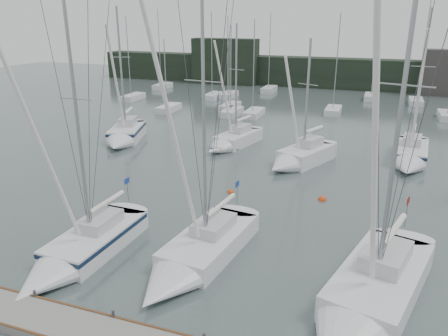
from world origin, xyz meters
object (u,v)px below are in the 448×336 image
object	(u,v)px
sailboat_mid_d	(410,157)
buoy_b	(322,200)
sailboat_near_right	(364,306)
buoy_a	(231,192)
sailboat_near_left	(76,254)
sailboat_mid_c	(297,159)
sailboat_mid_a	(124,136)
sailboat_mid_b	(230,142)
sailboat_near_center	(190,261)

from	to	relation	value
sailboat_mid_d	buoy_b	bearing A→B (deg)	-114.98
sailboat_near_right	buoy_a	distance (m)	14.76
sailboat_near_left	sailboat_mid_c	size ratio (longest dim) A/B	1.25
sailboat_near_right	buoy_a	bearing A→B (deg)	146.13
sailboat_mid_a	sailboat_mid_b	size ratio (longest dim) A/B	1.13
sailboat_near_left	buoy_a	size ratio (longest dim) A/B	29.27
sailboat_near_center	sailboat_mid_c	bearing A→B (deg)	90.62
sailboat_near_left	sailboat_mid_b	distance (m)	22.14
sailboat_near_left	sailboat_near_right	size ratio (longest dim) A/B	0.86
sailboat_near_right	sailboat_mid_a	world-z (taller)	sailboat_near_right
sailboat_near_right	sailboat_mid_b	distance (m)	25.43
sailboat_mid_d	sailboat_mid_b	bearing A→B (deg)	-172.90
sailboat_mid_c	buoy_a	bearing A→B (deg)	-91.13
sailboat_near_right	buoy_a	size ratio (longest dim) A/B	33.85
sailboat_mid_b	sailboat_near_right	bearing A→B (deg)	-44.25
sailboat_near_center	sailboat_mid_b	world-z (taller)	sailboat_near_center
sailboat_mid_a	sailboat_near_left	bearing A→B (deg)	-81.61
sailboat_mid_b	buoy_b	bearing A→B (deg)	-29.70
sailboat_mid_a	buoy_a	size ratio (longest dim) A/B	28.67
sailboat_mid_c	buoy_a	world-z (taller)	sailboat_mid_c
sailboat_near_left	buoy_a	world-z (taller)	sailboat_near_left
sailboat_mid_b	buoy_a	world-z (taller)	sailboat_mid_b
sailboat_near_left	sailboat_near_center	xyz separation A→B (m)	(5.72, 1.44, -0.04)
sailboat_mid_b	sailboat_mid_c	bearing A→B (deg)	-10.05
sailboat_near_left	buoy_b	world-z (taller)	sailboat_near_left
sailboat_near_center	buoy_a	distance (m)	10.28
sailboat_near_left	sailboat_mid_d	distance (m)	28.17
buoy_a	buoy_b	world-z (taller)	buoy_b
sailboat_mid_a	buoy_a	distance (m)	16.57
sailboat_near_right	sailboat_mid_c	world-z (taller)	sailboat_near_right
buoy_a	buoy_b	distance (m)	6.45
sailboat_near_left	sailboat_mid_b	bearing A→B (deg)	90.05
sailboat_near_right	buoy_b	size ratio (longest dim) A/B	27.72
sailboat_mid_a	buoy_b	xyz separation A→B (m)	(20.55, -7.68, -0.68)
sailboat_mid_b	buoy_b	world-z (taller)	sailboat_mid_b
sailboat_mid_d	sailboat_near_right	bearing A→B (deg)	-91.66
sailboat_near_right	sailboat_near_left	bearing A→B (deg)	-162.92
sailboat_near_left	sailboat_mid_c	xyz separation A→B (m)	(7.68, 19.00, 0.07)
sailboat_near_right	sailboat_mid_c	size ratio (longest dim) A/B	1.45
sailboat_near_center	sailboat_mid_d	size ratio (longest dim) A/B	1.16
sailboat_near_right	sailboat_mid_a	size ratio (longest dim) A/B	1.18
sailboat_mid_d	buoy_a	xyz separation A→B (m)	(-12.28, -11.12, -0.63)
sailboat_near_left	sailboat_mid_c	bearing A→B (deg)	69.70
buoy_a	sailboat_mid_c	bearing A→B (deg)	65.67
sailboat_near_center	sailboat_mid_c	xyz separation A→B (m)	(1.96, 17.56, 0.11)
sailboat_mid_d	sailboat_mid_c	bearing A→B (deg)	-152.38
sailboat_mid_a	sailboat_mid_d	bearing A→B (deg)	-12.04
sailboat_near_center	sailboat_mid_b	distance (m)	21.31
sailboat_mid_a	sailboat_mid_c	size ratio (longest dim) A/B	1.23
sailboat_near_right	sailboat_mid_d	size ratio (longest dim) A/B	1.20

